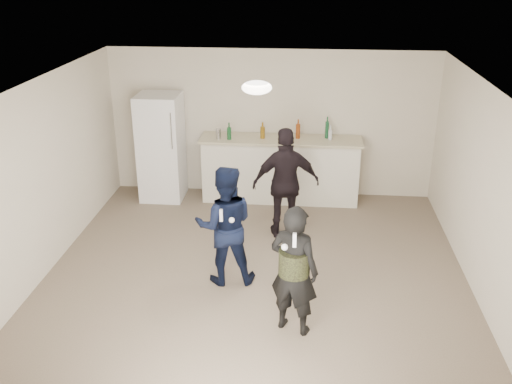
# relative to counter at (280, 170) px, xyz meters

# --- Properties ---
(floor) EXTENTS (6.00, 6.00, 0.00)m
(floor) POSITION_rel_counter_xyz_m (-0.19, -2.67, -0.53)
(floor) COLOR #6B5B4C
(floor) RESTS_ON ground
(ceiling) EXTENTS (6.00, 6.00, 0.00)m
(ceiling) POSITION_rel_counter_xyz_m (-0.19, -2.67, 1.98)
(ceiling) COLOR silver
(ceiling) RESTS_ON wall_back
(wall_back) EXTENTS (6.00, 0.00, 6.00)m
(wall_back) POSITION_rel_counter_xyz_m (-0.19, 0.33, 0.72)
(wall_back) COLOR beige
(wall_back) RESTS_ON floor
(wall_front) EXTENTS (6.00, 0.00, 6.00)m
(wall_front) POSITION_rel_counter_xyz_m (-0.19, -5.67, 0.72)
(wall_front) COLOR beige
(wall_front) RESTS_ON floor
(wall_left) EXTENTS (0.00, 6.00, 6.00)m
(wall_left) POSITION_rel_counter_xyz_m (-2.94, -2.67, 0.72)
(wall_left) COLOR beige
(wall_left) RESTS_ON floor
(wall_right) EXTENTS (0.00, 6.00, 6.00)m
(wall_right) POSITION_rel_counter_xyz_m (2.56, -2.67, 0.72)
(wall_right) COLOR beige
(wall_right) RESTS_ON floor
(counter) EXTENTS (2.60, 0.56, 1.05)m
(counter) POSITION_rel_counter_xyz_m (0.00, 0.00, 0.00)
(counter) COLOR white
(counter) RESTS_ON floor
(counter_top) EXTENTS (2.68, 0.64, 0.04)m
(counter_top) POSITION_rel_counter_xyz_m (0.00, 0.00, 0.55)
(counter_top) COLOR beige
(counter_top) RESTS_ON counter
(fridge) EXTENTS (0.70, 0.70, 1.80)m
(fridge) POSITION_rel_counter_xyz_m (-2.01, -0.07, 0.38)
(fridge) COLOR white
(fridge) RESTS_ON floor
(fridge_handle) EXTENTS (0.02, 0.02, 0.60)m
(fridge_handle) POSITION_rel_counter_xyz_m (-1.73, -0.44, 0.78)
(fridge_handle) COLOR #B9B9BD
(fridge_handle) RESTS_ON fridge
(ceiling_dome) EXTENTS (0.36, 0.36, 0.16)m
(ceiling_dome) POSITION_rel_counter_xyz_m (-0.19, -2.37, 1.93)
(ceiling_dome) COLOR white
(ceiling_dome) RESTS_ON ceiling
(shaker) EXTENTS (0.08, 0.08, 0.17)m
(shaker) POSITION_rel_counter_xyz_m (-1.03, -0.10, 0.65)
(shaker) COLOR #ACACB0
(shaker) RESTS_ON counter_top
(man) EXTENTS (0.84, 0.70, 1.56)m
(man) POSITION_rel_counter_xyz_m (-0.55, -2.71, 0.26)
(man) COLOR #0E1A3D
(man) RESTS_ON floor
(woman) EXTENTS (0.65, 0.54, 1.51)m
(woman) POSITION_rel_counter_xyz_m (0.34, -3.68, 0.23)
(woman) COLOR black
(woman) RESTS_ON floor
(camo_shorts) EXTENTS (0.34, 0.34, 0.28)m
(camo_shorts) POSITION_rel_counter_xyz_m (0.34, -3.68, 0.32)
(camo_shorts) COLOR #2E3618
(camo_shorts) RESTS_ON woman
(spectator) EXTENTS (1.04, 0.59, 1.66)m
(spectator) POSITION_rel_counter_xyz_m (0.15, -1.35, 0.31)
(spectator) COLOR black
(spectator) RESTS_ON floor
(remote_man) EXTENTS (0.04, 0.04, 0.15)m
(remote_man) POSITION_rel_counter_xyz_m (-0.55, -2.99, 0.53)
(remote_man) COLOR white
(remote_man) RESTS_ON man
(nunchuk_man) EXTENTS (0.07, 0.07, 0.07)m
(nunchuk_man) POSITION_rel_counter_xyz_m (-0.43, -2.96, 0.45)
(nunchuk_man) COLOR white
(nunchuk_man) RESTS_ON man
(remote_woman) EXTENTS (0.04, 0.04, 0.15)m
(remote_woman) POSITION_rel_counter_xyz_m (0.34, -3.93, 0.72)
(remote_woman) COLOR white
(remote_woman) RESTS_ON woman
(nunchuk_woman) EXTENTS (0.07, 0.07, 0.07)m
(nunchuk_woman) POSITION_rel_counter_xyz_m (0.24, -3.90, 0.62)
(nunchuk_woman) COLOR white
(nunchuk_woman) RESTS_ON woman
(bottle_cluster) EXTENTS (1.72, 0.28, 0.28)m
(bottle_cluster) POSITION_rel_counter_xyz_m (0.10, 0.01, 0.68)
(bottle_cluster) COLOR #164E24
(bottle_cluster) RESTS_ON counter_top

